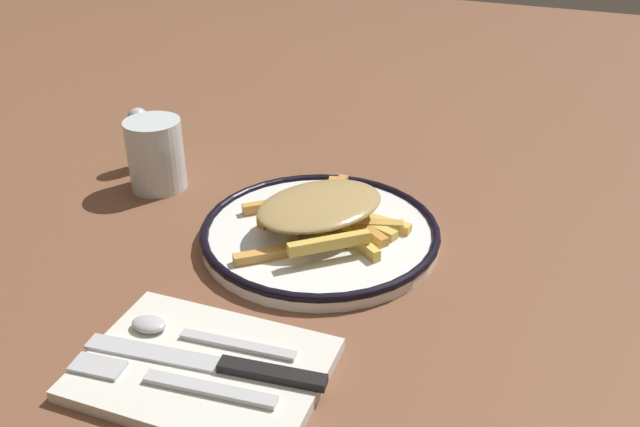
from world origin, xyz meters
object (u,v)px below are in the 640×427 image
at_px(plate, 320,233).
at_px(salt_shaker, 141,138).
at_px(napkin, 204,369).
at_px(fork, 170,381).
at_px(water_glass, 156,155).
at_px(knife, 224,365).
at_px(fries_heap, 323,212).
at_px(spoon, 183,332).

xyz_separation_m(plate, salt_shaker, (0.08, 0.29, 0.03)).
distance_m(napkin, fork, 0.03).
bearing_deg(water_glass, napkin, -139.48).
xyz_separation_m(knife, salt_shaker, (0.31, 0.31, 0.03)).
bearing_deg(plate, water_glass, 80.29).
distance_m(fries_heap, salt_shaker, 0.31).
xyz_separation_m(fries_heap, knife, (-0.23, -0.01, -0.02)).
bearing_deg(fork, napkin, -22.29).
bearing_deg(napkin, salt_shaker, 42.31).
height_order(fries_heap, fork, fries_heap).
bearing_deg(spoon, napkin, -124.87).
height_order(fries_heap, napkin, fries_heap).
distance_m(spoon, salt_shaker, 0.39).
height_order(spoon, salt_shaker, salt_shaker).
xyz_separation_m(knife, spoon, (0.02, 0.05, 0.00)).
xyz_separation_m(plate, fries_heap, (0.00, -0.00, 0.03)).
xyz_separation_m(fork, spoon, (0.05, 0.02, 0.00)).
xyz_separation_m(plate, knife, (-0.23, -0.01, 0.00)).
xyz_separation_m(napkin, spoon, (0.02, 0.03, 0.01)).
xyz_separation_m(knife, water_glass, (0.27, 0.25, 0.03)).
bearing_deg(water_glass, fork, -143.81).
height_order(fries_heap, spoon, fries_heap).
distance_m(fries_heap, spoon, 0.21).
distance_m(plate, knife, 0.23).
distance_m(plate, spoon, 0.21).
bearing_deg(salt_shaker, fork, -141.44).
distance_m(plate, salt_shaker, 0.31).
xyz_separation_m(plate, spoon, (-0.21, 0.04, 0.01)).
xyz_separation_m(plate, napkin, (-0.23, 0.01, -0.00)).
bearing_deg(knife, plate, 3.21).
bearing_deg(spoon, salt_shaker, 40.92).
distance_m(napkin, knife, 0.02).
relative_size(napkin, salt_shaker, 2.38).
relative_size(plate, napkin, 1.32).
relative_size(fork, water_glass, 1.98).
bearing_deg(knife, napkin, 97.94).
bearing_deg(napkin, fork, 157.71).
relative_size(fries_heap, water_glass, 2.26).
bearing_deg(spoon, knife, -111.98).
distance_m(knife, salt_shaker, 0.44).
relative_size(fries_heap, spoon, 1.32).
bearing_deg(napkin, fries_heap, -2.23).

